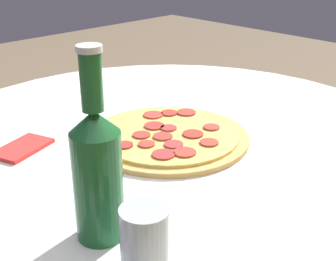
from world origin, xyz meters
The scene contains 5 objects.
table centered at (0.00, 0.00, 0.55)m, with size 1.09×1.09×0.70m.
pizza centered at (0.02, 0.01, 0.71)m, with size 0.33×0.33×0.02m.
beer_bottle centered at (0.31, 0.18, 0.81)m, with size 0.07×0.07×0.27m.
drinking_glass centered at (0.32, 0.27, 0.75)m, with size 0.06×0.06×0.09m.
napkin centered at (0.25, -0.15, 0.71)m, with size 0.13×0.10×0.01m.
Camera 1 is at (0.62, 0.63, 1.10)m, focal length 50.00 mm.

